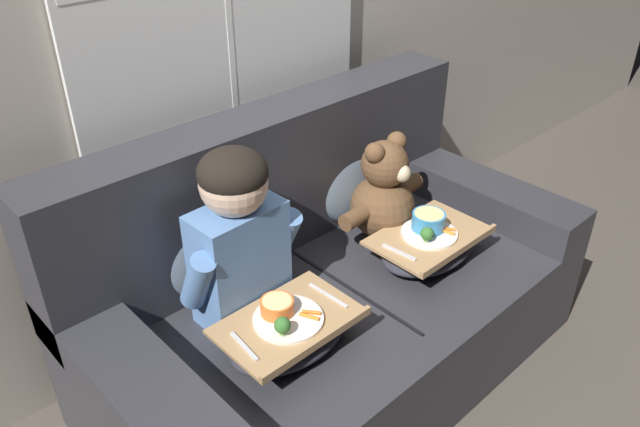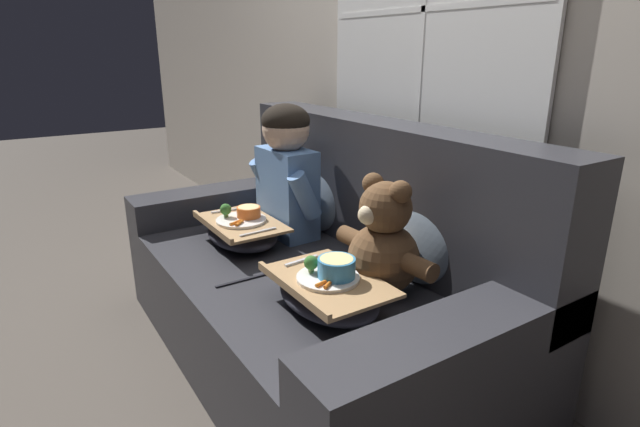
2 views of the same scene
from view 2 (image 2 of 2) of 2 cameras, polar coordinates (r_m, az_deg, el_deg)
ground_plane at (r=2.26m, az=-1.69°, el=-15.82°), size 14.00×14.00×0.00m
wall_back_with_window at (r=2.26m, az=12.54°, el=18.77°), size 8.00×0.08×2.60m
couch at (r=2.13m, az=0.11°, el=-7.69°), size 1.84×0.99×0.99m
throw_pillow_behind_child at (r=2.42m, az=0.05°, el=2.63°), size 0.39×0.19×0.41m
throw_pillow_behind_teddy at (r=1.90m, az=11.60°, el=-2.23°), size 0.38×0.18×0.39m
child_figure at (r=2.30m, az=-3.86°, el=5.55°), size 0.44×0.22×0.61m
teddy_bear at (r=1.78m, az=7.18°, el=-3.56°), size 0.46×0.32×0.43m
lap_tray_child at (r=2.27m, az=-8.95°, el=-1.98°), size 0.44×0.29×0.18m
lap_tray_teddy at (r=1.70m, az=0.94°, el=-8.83°), size 0.45×0.30×0.19m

